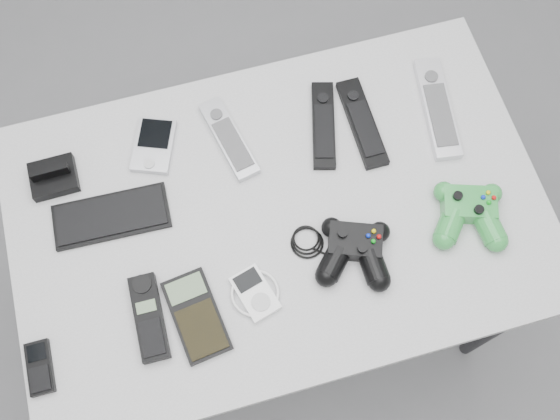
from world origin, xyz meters
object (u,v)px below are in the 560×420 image
object	(u,v)px
pda	(154,145)
cordless_handset	(149,317)
remote_silver_a	(229,138)
controller_black	(355,249)
controller_green	(469,211)
remote_silver_b	(437,108)
mobile_phone	(40,368)
remote_black_a	(323,125)
remote_black_b	(362,123)
mp3_player	(255,293)
calculator	(196,316)
pda_keyboard	(111,216)
desk	(278,223)

from	to	relation	value
pda	cordless_handset	xyz separation A→B (m)	(-0.08, -0.36, 0.00)
remote_silver_a	controller_black	world-z (taller)	controller_black
controller_green	remote_silver_b	bearing A→B (deg)	101.97
remote_silver_a	mobile_phone	bearing A→B (deg)	-153.02
remote_black_a	remote_black_b	bearing A→B (deg)	3.84
pda	remote_black_a	bearing A→B (deg)	13.44
pda	mobile_phone	distance (m)	0.50
remote_silver_a	controller_black	bearing A→B (deg)	-72.13
remote_silver_a	mp3_player	xyz separation A→B (m)	(-0.03, -0.34, -0.00)
calculator	mp3_player	world-z (taller)	mp3_player
pda	controller_black	bearing A→B (deg)	-23.79
remote_silver_b	pda_keyboard	bearing A→B (deg)	-167.11
remote_black_b	controller_black	distance (m)	0.29
desk	mp3_player	xyz separation A→B (m)	(-0.09, -0.15, 0.07)
desk	calculator	distance (m)	0.28
remote_black_a	controller_green	xyz separation A→B (m)	(0.22, -0.28, 0.02)
pda	calculator	size ratio (longest dim) A/B	0.73
remote_black_b	mp3_player	distance (m)	0.44
mobile_phone	mp3_player	distance (m)	0.42
pda_keyboard	controller_green	world-z (taller)	controller_green
pda_keyboard	remote_black_a	bearing A→B (deg)	12.15
remote_silver_b	cordless_handset	size ratio (longest dim) A/B	1.45
mobile_phone	mp3_player	world-z (taller)	mp3_player
remote_silver_b	cordless_handset	xyz separation A→B (m)	(-0.69, -0.28, 0.00)
remote_black_b	cordless_handset	world-z (taller)	cordless_handset
remote_silver_a	calculator	bearing A→B (deg)	-125.41
pda_keyboard	cordless_handset	bearing A→B (deg)	-79.37
desk	remote_silver_a	world-z (taller)	remote_silver_a
pda	remote_silver_a	distance (m)	0.16
remote_black_a	desk	bearing A→B (deg)	-116.39
remote_silver_b	remote_silver_a	bearing A→B (deg)	-177.81
remote_black_a	remote_silver_b	xyz separation A→B (m)	(0.25, -0.03, 0.00)
remote_silver_b	mobile_phone	size ratio (longest dim) A/B	2.43
mp3_player	controller_green	world-z (taller)	controller_green
pda_keyboard	calculator	size ratio (longest dim) A/B	1.36
remote_silver_a	calculator	distance (m)	0.38
pda	mp3_player	bearing A→B (deg)	-49.80
remote_black_b	controller_black	xyz separation A→B (m)	(-0.11, -0.27, 0.01)
remote_silver_b	calculator	xyz separation A→B (m)	(-0.61, -0.30, -0.00)
controller_green	controller_black	bearing A→B (deg)	-158.58
desk	mp3_player	size ratio (longest dim) A/B	10.70
pda_keyboard	remote_black_a	world-z (taller)	remote_black_a
remote_black_a	pda_keyboard	bearing A→B (deg)	-154.69
pda_keyboard	remote_silver_b	bearing A→B (deg)	6.68
pda_keyboard	remote_black_b	xyz separation A→B (m)	(0.56, 0.07, 0.00)
pda_keyboard	pda	world-z (taller)	pda
remote_black_b	controller_black	world-z (taller)	controller_black
cordless_handset	mp3_player	world-z (taller)	cordless_handset
pda_keyboard	desk	bearing A→B (deg)	-11.47
desk	remote_black_b	size ratio (longest dim) A/B	5.11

